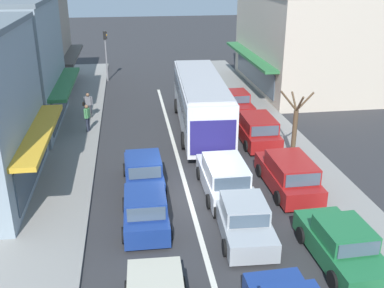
% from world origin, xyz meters
% --- Properties ---
extents(ground_plane, '(140.00, 140.00, 0.00)m').
position_xyz_m(ground_plane, '(0.00, 0.00, 0.00)').
color(ground_plane, '#2D2D30').
extents(lane_centre_line, '(0.20, 28.00, 0.01)m').
position_xyz_m(lane_centre_line, '(0.00, 4.00, 0.00)').
color(lane_centre_line, silver).
rests_on(lane_centre_line, ground).
extents(sidewalk_left, '(5.20, 44.00, 0.14)m').
position_xyz_m(sidewalk_left, '(-6.80, 6.00, 0.07)').
color(sidewalk_left, gray).
rests_on(sidewalk_left, ground).
extents(kerb_right, '(2.80, 44.00, 0.12)m').
position_xyz_m(kerb_right, '(6.20, 6.00, 0.06)').
color(kerb_right, gray).
rests_on(kerb_right, ground).
extents(shopfront_far_end, '(7.26, 9.03, 7.20)m').
position_xyz_m(shopfront_far_end, '(-10.18, 19.48, 3.59)').
color(shopfront_far_end, gray).
rests_on(shopfront_far_end, ground).
extents(building_right_far, '(8.87, 12.92, 7.55)m').
position_xyz_m(building_right_far, '(11.48, 17.17, 3.77)').
color(building_right_far, beige).
rests_on(building_right_far, ground).
extents(city_bus, '(3.12, 10.97, 3.23)m').
position_xyz_m(city_bus, '(1.87, 8.52, 1.88)').
color(city_bus, silver).
rests_on(city_bus, ground).
extents(wagon_queue_far_back, '(1.95, 4.51, 1.58)m').
position_xyz_m(wagon_queue_far_back, '(1.59, 0.35, 0.75)').
color(wagon_queue_far_back, silver).
rests_on(wagon_queue_far_back, ground).
extents(sedan_adjacent_lane_lead, '(2.05, 4.28, 1.47)m').
position_xyz_m(sedan_adjacent_lane_lead, '(1.61, -2.95, 0.66)').
color(sedan_adjacent_lane_lead, '#9EA3A8').
rests_on(sedan_adjacent_lane_lead, ground).
extents(hatchback_queue_gap_filler, '(1.86, 3.72, 1.54)m').
position_xyz_m(hatchback_queue_gap_filler, '(-1.95, -1.86, 0.71)').
color(hatchback_queue_gap_filler, navy).
rests_on(hatchback_queue_gap_filler, ground).
extents(hatchback_behind_bus_mid, '(1.88, 3.73, 1.54)m').
position_xyz_m(hatchback_behind_bus_mid, '(-1.88, 1.51, 0.71)').
color(hatchback_behind_bus_mid, navy).
rests_on(hatchback_behind_bus_mid, ground).
extents(parked_sedan_kerb_front, '(1.99, 4.25, 1.47)m').
position_xyz_m(parked_sedan_kerb_front, '(4.47, -5.05, 0.66)').
color(parked_sedan_kerb_front, '#1E6638').
rests_on(parked_sedan_kerb_front, ground).
extents(parked_wagon_kerb_second, '(1.97, 4.51, 1.58)m').
position_xyz_m(parked_wagon_kerb_second, '(4.49, 0.24, 0.75)').
color(parked_wagon_kerb_second, maroon).
rests_on(parked_wagon_kerb_second, ground).
extents(parked_wagon_kerb_third, '(1.96, 4.51, 1.58)m').
position_xyz_m(parked_wagon_kerb_third, '(4.65, 6.01, 0.75)').
color(parked_wagon_kerb_third, maroon).
rests_on(parked_wagon_kerb_third, ground).
extents(parked_sedan_kerb_rear, '(1.95, 4.23, 1.47)m').
position_xyz_m(parked_sedan_kerb_rear, '(4.72, 11.49, 0.66)').
color(parked_sedan_kerb_rear, maroon).
rests_on(parked_sedan_kerb_rear, ground).
extents(traffic_light_downstreet, '(0.33, 0.24, 4.20)m').
position_xyz_m(traffic_light_downstreet, '(-4.08, 21.53, 2.85)').
color(traffic_light_downstreet, gray).
rests_on(traffic_light_downstreet, ground).
extents(street_tree_right, '(1.75, 1.58, 3.72)m').
position_xyz_m(street_tree_right, '(5.81, 3.33, 1.76)').
color(street_tree_right, brown).
rests_on(street_tree_right, ground).
extents(pedestrian_with_handbag_near, '(0.65, 0.25, 1.63)m').
position_xyz_m(pedestrian_with_handbag_near, '(-4.97, 11.35, 1.07)').
color(pedestrian_with_handbag_near, '#333338').
rests_on(pedestrian_with_handbag_near, sidewalk_left).
extents(pedestrian_browsing_midblock, '(0.34, 0.54, 1.63)m').
position_xyz_m(pedestrian_browsing_midblock, '(-4.85, 8.80, 1.07)').
color(pedestrian_browsing_midblock, '#232838').
rests_on(pedestrian_browsing_midblock, sidewalk_left).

